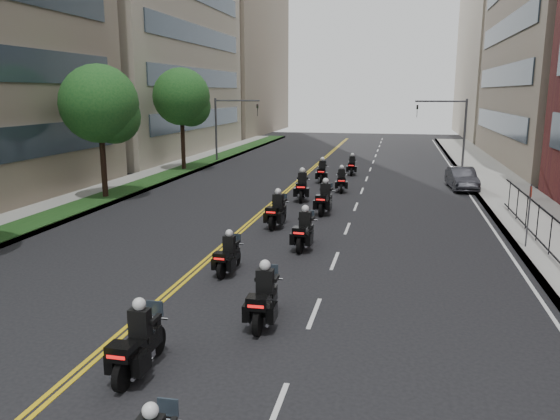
# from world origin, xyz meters

# --- Properties ---
(sidewalk_right) EXTENTS (4.00, 90.00, 0.15)m
(sidewalk_right) POSITION_xyz_m (12.00, 25.00, 0.07)
(sidewalk_right) COLOR gray
(sidewalk_right) RESTS_ON ground
(sidewalk_left) EXTENTS (4.00, 90.00, 0.15)m
(sidewalk_left) POSITION_xyz_m (-12.00, 25.00, 0.07)
(sidewalk_left) COLOR gray
(sidewalk_left) RESTS_ON ground
(grass_strip) EXTENTS (2.00, 90.00, 0.04)m
(grass_strip) POSITION_xyz_m (-11.20, 25.00, 0.17)
(grass_strip) COLOR #153A15
(grass_strip) RESTS_ON sidewalk_left
(building_right_far) EXTENTS (15.00, 28.00, 26.00)m
(building_right_far) POSITION_xyz_m (21.50, 78.00, 13.00)
(building_right_far) COLOR #B0A28E
(building_right_far) RESTS_ON ground
(building_left_far) EXTENTS (16.00, 28.00, 26.00)m
(building_left_far) POSITION_xyz_m (-22.00, 78.00, 13.00)
(building_left_far) COLOR gray
(building_left_far) RESTS_ON ground
(street_trees) EXTENTS (4.40, 38.40, 7.98)m
(street_trees) POSITION_xyz_m (-11.05, 18.61, 5.13)
(street_trees) COLOR #321F16
(street_trees) RESTS_ON ground
(traffic_signal_right) EXTENTS (4.09, 0.20, 5.60)m
(traffic_signal_right) POSITION_xyz_m (9.54, 42.00, 3.70)
(traffic_signal_right) COLOR #3F3F44
(traffic_signal_right) RESTS_ON ground
(traffic_signal_left) EXTENTS (4.09, 0.20, 5.60)m
(traffic_signal_left) POSITION_xyz_m (-9.54, 42.00, 3.70)
(traffic_signal_left) COLOR #3F3F44
(traffic_signal_left) RESTS_ON ground
(motorcycle_2) EXTENTS (0.54, 2.33, 1.72)m
(motorcycle_2) POSITION_xyz_m (-0.08, 5.85, 0.68)
(motorcycle_2) COLOR black
(motorcycle_2) RESTS_ON ground
(motorcycle_3) EXTENTS (0.55, 2.37, 1.75)m
(motorcycle_3) POSITION_xyz_m (1.98, 9.02, 0.69)
(motorcycle_3) COLOR black
(motorcycle_3) RESTS_ON ground
(motorcycle_4) EXTENTS (0.51, 2.06, 1.52)m
(motorcycle_4) POSITION_xyz_m (-0.23, 12.85, 0.60)
(motorcycle_4) COLOR black
(motorcycle_4) RESTS_ON ground
(motorcycle_5) EXTENTS (0.59, 2.37, 1.75)m
(motorcycle_5) POSITION_xyz_m (1.82, 16.37, 0.69)
(motorcycle_5) COLOR black
(motorcycle_5) RESTS_ON ground
(motorcycle_6) EXTENTS (0.63, 2.41, 1.78)m
(motorcycle_6) POSITION_xyz_m (-0.02, 19.67, 0.70)
(motorcycle_6) COLOR black
(motorcycle_6) RESTS_ON ground
(motorcycle_7) EXTENTS (0.65, 2.48, 1.83)m
(motorcycle_7) POSITION_xyz_m (1.75, 22.95, 0.72)
(motorcycle_7) COLOR black
(motorcycle_7) RESTS_ON ground
(motorcycle_8) EXTENTS (0.72, 2.55, 1.88)m
(motorcycle_8) POSITION_xyz_m (0.01, 26.16, 0.74)
(motorcycle_8) COLOR black
(motorcycle_8) RESTS_ON ground
(motorcycle_9) EXTENTS (0.63, 2.25, 1.66)m
(motorcycle_9) POSITION_xyz_m (1.94, 29.45, 0.66)
(motorcycle_9) COLOR black
(motorcycle_9) RESTS_ON ground
(motorcycle_10) EXTENTS (0.58, 2.37, 1.75)m
(motorcycle_10) POSITION_xyz_m (0.26, 32.83, 0.69)
(motorcycle_10) COLOR black
(motorcycle_10) RESTS_ON ground
(motorcycle_11) EXTENTS (0.51, 2.21, 1.63)m
(motorcycle_11) POSITION_xyz_m (1.98, 36.82, 0.65)
(motorcycle_11) COLOR black
(motorcycle_11) RESTS_ON ground
(parked_sedan) EXTENTS (1.84, 4.35, 1.40)m
(parked_sedan) POSITION_xyz_m (9.40, 31.91, 0.70)
(parked_sedan) COLOR black
(parked_sedan) RESTS_ON ground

